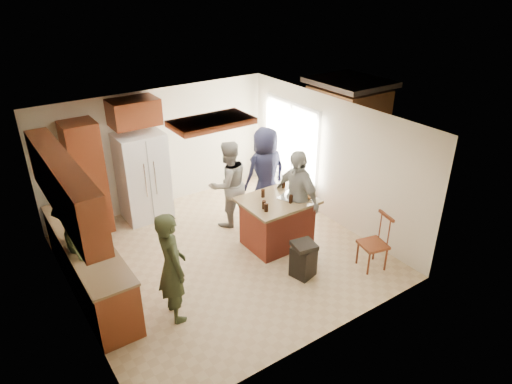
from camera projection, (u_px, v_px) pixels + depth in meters
room_shell at (340, 137)px, 11.22m from camera, size 8.00×5.20×5.00m
person_front_left at (172, 267)px, 6.43m from camera, size 0.52×0.67×1.73m
person_behind_left at (228, 184)px, 8.82m from camera, size 0.87×0.56×1.74m
person_behind_right at (266, 172)px, 9.18m from camera, size 0.93×0.62×1.86m
person_side_right at (297, 198)px, 8.19m from camera, size 0.59×1.09×1.84m
person_counter at (83, 247)px, 6.82m from camera, size 0.54×1.16×1.80m
left_cabinetry at (80, 239)px, 6.92m from camera, size 0.64×3.00×2.30m
back_wall_units at (99, 162)px, 8.51m from camera, size 1.80×0.60×2.45m
refrigerator at (143, 177)px, 9.07m from camera, size 0.90×0.76×1.80m
kitchen_island at (277, 221)px, 8.33m from camera, size 1.28×1.03×0.93m
island_items at (288, 197)px, 8.12m from camera, size 1.05×0.74×0.15m
trash_bin at (303, 259)px, 7.54m from camera, size 0.42×0.42×0.63m
spindle_chair at (374, 244)px, 7.70m from camera, size 0.51×0.51×0.99m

